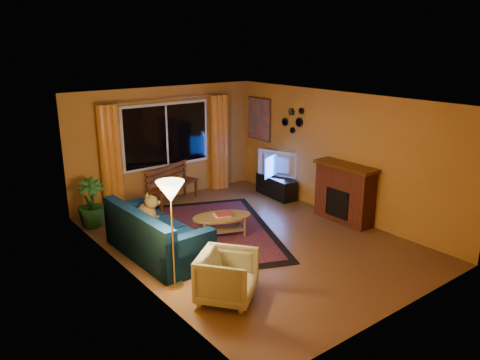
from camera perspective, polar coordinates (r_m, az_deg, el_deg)
floor at (r=8.50m, az=1.24°, el=-7.32°), size 4.50×6.00×0.02m
ceiling at (r=7.82m, az=1.36°, el=9.79°), size 4.50×6.00×0.02m
wall_back at (r=10.52m, az=-9.04°, el=4.41°), size 4.50×0.02×2.50m
wall_left at (r=6.95m, az=-13.43°, el=-2.24°), size 0.02×6.00×2.50m
wall_right at (r=9.60m, az=11.89°, el=3.09°), size 0.02×6.00×2.50m
window at (r=10.42m, az=-8.92°, el=5.43°), size 2.00×0.02×1.30m
curtain_rod at (r=10.26m, az=-9.00°, el=9.78°), size 3.20×0.03×0.03m
curtain_left at (r=9.88m, az=-15.52°, el=2.43°), size 0.36×0.36×2.24m
curtain_right at (r=11.13m, az=-2.57°, el=4.59°), size 0.36×0.36×2.24m
bench at (r=10.33m, az=-8.10°, el=-1.78°), size 1.42×0.89×0.41m
potted_plant at (r=9.37m, az=-17.67°, el=-2.66°), size 0.53×0.53×0.94m
sofa at (r=7.87m, az=-10.06°, el=-6.18°), size 0.97×2.12×0.85m
dog at (r=8.21m, az=-11.36°, el=-3.68°), size 0.32×0.42×0.44m
armchair at (r=6.51m, az=-1.59°, el=-11.44°), size 1.01×1.00×0.76m
floor_lamp at (r=6.72m, az=-8.24°, el=-6.64°), size 0.33×0.33×1.61m
rug at (r=8.84m, az=-3.17°, el=-6.22°), size 3.23×3.89×0.02m
coffee_table at (r=8.58m, az=-2.20°, el=-5.60°), size 1.39×1.39×0.39m
tv_console at (r=10.74m, az=4.41°, el=-0.81°), size 0.46×1.13×0.46m
television at (r=10.59m, az=4.47°, el=1.89°), size 0.53×0.99×0.59m
fireplace at (r=9.39m, az=12.63°, el=-1.71°), size 0.40×1.20×1.10m
mirror_cluster at (r=10.34m, az=6.42°, el=7.41°), size 0.06×0.60×0.56m
painting at (r=11.21m, az=2.34°, el=7.45°), size 0.04×0.76×0.96m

